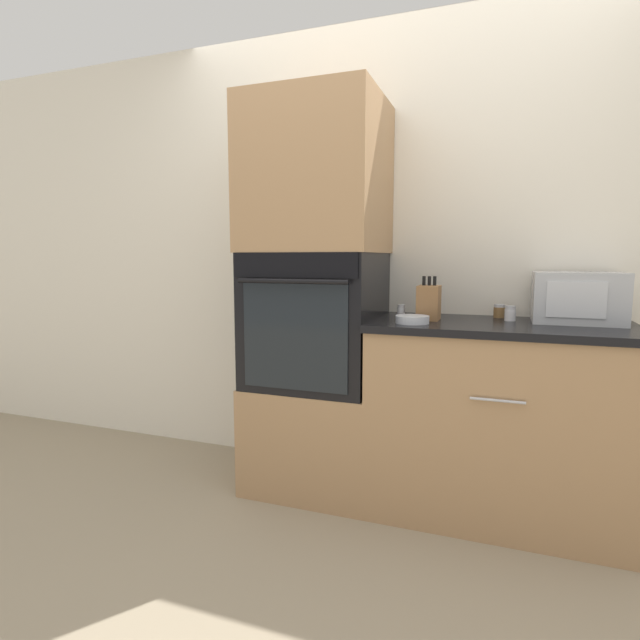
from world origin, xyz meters
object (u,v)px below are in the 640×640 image
object	(u,v)px
wall_oven	(316,319)
condiment_jar_near	(510,314)
knife_block	(429,302)
microwave	(577,298)
condiment_jar_mid	(499,311)
condiment_jar_far	(401,312)
bowl	(412,319)

from	to	relation	value
wall_oven	condiment_jar_near	world-z (taller)	wall_oven
knife_block	microwave	bearing A→B (deg)	11.10
condiment_jar_mid	condiment_jar_far	size ratio (longest dim) A/B	0.96
knife_block	bowl	bearing A→B (deg)	-107.55
bowl	condiment_jar_near	bearing A→B (deg)	31.22
microwave	condiment_jar_far	world-z (taller)	microwave
knife_block	wall_oven	bearing A→B (deg)	-179.11
microwave	condiment_jar_near	xyz separation A→B (m)	(-0.29, -0.03, -0.08)
microwave	condiment_jar_far	size ratio (longest dim) A/B	5.44
bowl	condiment_jar_mid	xyz separation A→B (m)	(0.37, 0.37, 0.02)
bowl	condiment_jar_mid	bearing A→B (deg)	44.87
knife_block	condiment_jar_mid	distance (m)	0.39
condiment_jar_near	condiment_jar_far	world-z (taller)	same
condiment_jar_near	knife_block	bearing A→B (deg)	-165.47
wall_oven	condiment_jar_far	xyz separation A→B (m)	(0.45, -0.00, 0.05)
knife_block	bowl	distance (m)	0.18
wall_oven	condiment_jar_far	distance (m)	0.45
knife_block	bowl	size ratio (longest dim) A/B	1.37
bowl	condiment_jar_mid	world-z (taller)	condiment_jar_mid
condiment_jar_mid	wall_oven	bearing A→B (deg)	-166.29
wall_oven	condiment_jar_mid	world-z (taller)	wall_oven
microwave	bowl	bearing A→B (deg)	-157.84
microwave	knife_block	bearing A→B (deg)	-168.90
bowl	condiment_jar_near	xyz separation A→B (m)	(0.43, 0.26, 0.02)
microwave	condiment_jar_near	distance (m)	0.30
condiment_jar_far	condiment_jar_mid	bearing A→B (deg)	25.99
bowl	condiment_jar_mid	distance (m)	0.53
wall_oven	condiment_jar_near	bearing A→B (deg)	6.33
condiment_jar_far	bowl	bearing A→B (deg)	-61.46
knife_block	condiment_jar_far	bearing A→B (deg)	-175.51
wall_oven	knife_block	world-z (taller)	wall_oven
bowl	knife_block	bearing A→B (deg)	72.45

